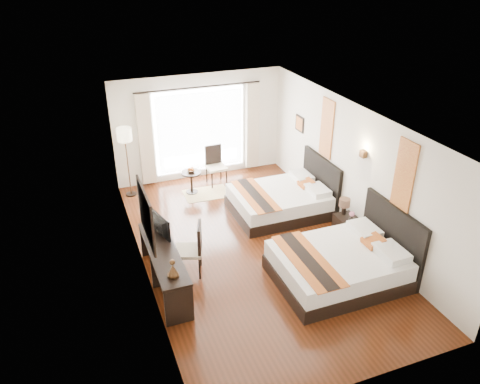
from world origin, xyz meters
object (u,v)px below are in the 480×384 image
object	(u,v)px
vase	(351,219)
side_table	(192,182)
console_desk	(164,268)
fruit_bowl	(191,171)
nightstand	(346,227)
table_lamp	(345,204)
bed_near	(342,263)
window_chair	(216,173)
bed_far	(283,200)
television	(157,226)
floor_lamp	(125,139)
desk_chair	(190,258)

from	to	relation	value
vase	side_table	size ratio (longest dim) A/B	0.21
console_desk	fruit_bowl	bearing A→B (deg)	66.87
nightstand	table_lamp	bearing A→B (deg)	94.69
bed_near	nightstand	world-z (taller)	bed_near
nightstand	console_desk	distance (m)	4.00
bed_near	nightstand	size ratio (longest dim) A/B	4.51
bed_near	nightstand	distance (m)	1.48
table_lamp	window_chair	xyz separation A→B (m)	(-1.77, 3.34, -0.44)
bed_far	television	size ratio (longest dim) A/B	3.03
vase	bed_near	bearing A→B (deg)	-129.18
vase	window_chair	xyz separation A→B (m)	(-1.76, 3.65, -0.25)
bed_far	television	bearing A→B (deg)	-160.02
bed_near	floor_lamp	xyz separation A→B (m)	(-3.14, 4.85, 1.17)
table_lamp	window_chair	bearing A→B (deg)	117.93
vase	television	size ratio (longest dim) A/B	0.17
nightstand	table_lamp	size ratio (longest dim) A/B	1.41
bed_near	floor_lamp	bearing A→B (deg)	122.93
bed_near	fruit_bowl	xyz separation A→B (m)	(-1.66, 4.43, 0.26)
vase	console_desk	world-z (taller)	console_desk
table_lamp	television	xyz separation A→B (m)	(-3.96, 0.19, 0.21)
vase	desk_chair	size ratio (longest dim) A/B	0.12
console_desk	television	xyz separation A→B (m)	(0.02, 0.55, 0.59)
bed_far	fruit_bowl	distance (m)	2.46
vase	window_chair	distance (m)	4.06
table_lamp	television	size ratio (longest dim) A/B	0.51
bed_near	window_chair	size ratio (longest dim) A/B	2.26
table_lamp	console_desk	xyz separation A→B (m)	(-3.98, -0.36, -0.37)
side_table	window_chair	bearing A→B (deg)	19.74
vase	fruit_bowl	world-z (taller)	fruit_bowl
nightstand	fruit_bowl	xyz separation A→B (m)	(-2.52, 3.23, 0.35)
floor_lamp	television	bearing A→B (deg)	-89.48
nightstand	fruit_bowl	size ratio (longest dim) A/B	2.52
table_lamp	console_desk	distance (m)	4.01
table_lamp	floor_lamp	world-z (taller)	floor_lamp
desk_chair	side_table	distance (m)	3.36
table_lamp	window_chair	size ratio (longest dim) A/B	0.36
console_desk	television	world-z (taller)	television
bed_near	window_chair	distance (m)	4.78
nightstand	side_table	distance (m)	4.09
table_lamp	floor_lamp	size ratio (longest dim) A/B	0.21
side_table	fruit_bowl	bearing A→B (deg)	74.21
side_table	bed_near	bearing A→B (deg)	-69.36
bed_far	television	xyz separation A→B (m)	(-3.18, -1.15, 0.64)
window_chair	television	bearing A→B (deg)	-38.01
console_desk	bed_near	bearing A→B (deg)	-17.57
console_desk	television	size ratio (longest dim) A/B	3.03
bed_near	fruit_bowl	bearing A→B (deg)	110.56
table_lamp	bed_near	bearing A→B (deg)	-122.26
bed_near	table_lamp	size ratio (longest dim) A/B	6.35
desk_chair	fruit_bowl	world-z (taller)	desk_chair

